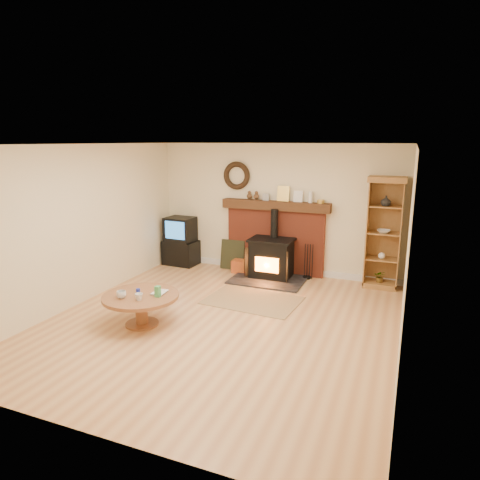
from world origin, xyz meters
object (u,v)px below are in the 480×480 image
at_px(wood_stove, 271,259).
at_px(curio_cabinet, 384,233).
at_px(tv_unit, 181,242).
at_px(coffee_table, 141,301).

xyz_separation_m(wood_stove, curio_cabinet, (2.04, 0.28, 0.63)).
height_order(tv_unit, curio_cabinet, curio_cabinet).
bearing_deg(wood_stove, curio_cabinet, 7.78).
bearing_deg(coffee_table, curio_cabinet, 44.69).
relative_size(wood_stove, coffee_table, 1.27).
distance_m(wood_stove, coffee_table, 3.01).
distance_m(wood_stove, curio_cabinet, 2.15).
bearing_deg(wood_stove, coffee_table, -111.11).
bearing_deg(tv_unit, coffee_table, -70.98).
height_order(tv_unit, coffee_table, tv_unit).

